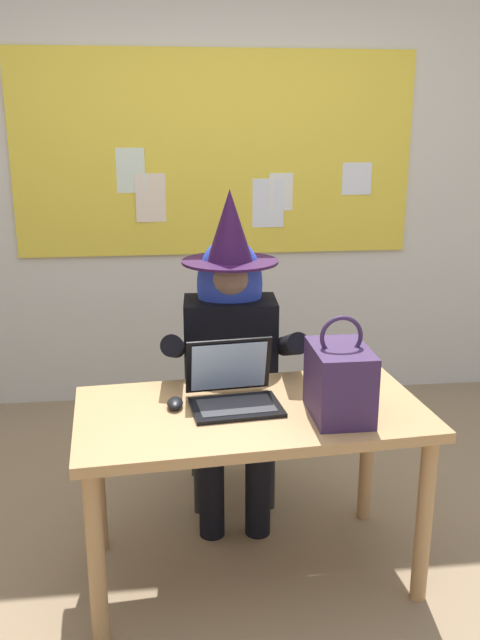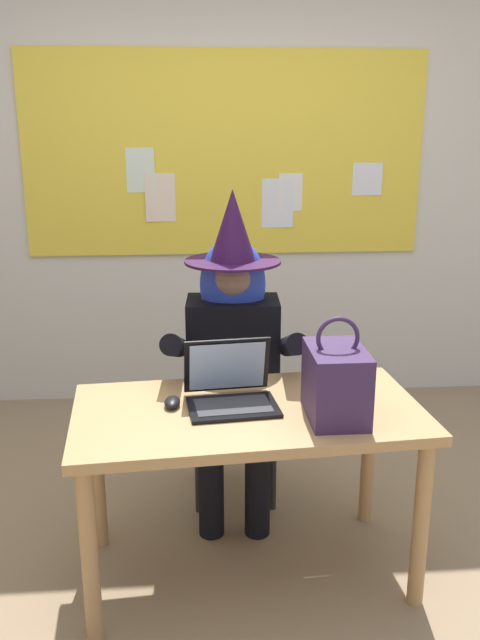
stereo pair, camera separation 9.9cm
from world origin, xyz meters
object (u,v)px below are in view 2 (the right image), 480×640
Objects in this scene: laptop at (231,390)px; handbag at (336,382)px; desk_main at (248,432)px; chair_at_desk at (232,389)px; person_costumed at (233,340)px; computer_mouse at (172,402)px.

handbag reaches higher than laptop.
chair_at_desk is (-0.01, 0.70, -0.11)m from desk_main.
computer_mouse is (-0.27, -0.54, -0.06)m from person_costumed.
chair_at_desk is 8.61× the size of computer_mouse.
chair_at_desk reaches higher than desk_main.
desk_main is 0.40m from handbag.
chair_at_desk is 0.75m from computer_mouse.
laptop is at bearing 157.98° from handbag.
handbag is at bearing -27.69° from laptop.
chair_at_desk is at bearing 79.82° from laptop.
handbag is (0.32, -0.80, 0.34)m from chair_at_desk.
handbag is at bearing -9.67° from computer_mouse.
computer_mouse is 0.62m from handbag.
person_costumed reaches higher than desk_main.
person_costumed is 4.08× the size of laptop.
chair_at_desk is at bearing -178.77° from person_costumed.
laptop reaches higher than computer_mouse.
chair_at_desk is 2.50× the size of laptop.
handbag is (0.37, -0.15, 0.08)m from laptop.
chair_at_desk is 0.32m from person_costumed.
computer_mouse reaches higher than desk_main.
desk_main is 3.76× the size of laptop.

